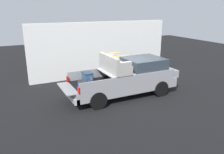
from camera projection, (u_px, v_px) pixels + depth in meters
The scene contains 3 objects.
ground_plane at pixel (122, 96), 11.67m from camera, with size 40.00×40.00×0.00m, color black.
pickup_truck at pixel (129, 77), 11.55m from camera, with size 6.05×2.06×2.23m.
building_facade at pixel (102, 49), 14.86m from camera, with size 9.53×0.36×3.53m, color white.
Camera 1 is at (-5.30, -9.49, 4.40)m, focal length 35.90 mm.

